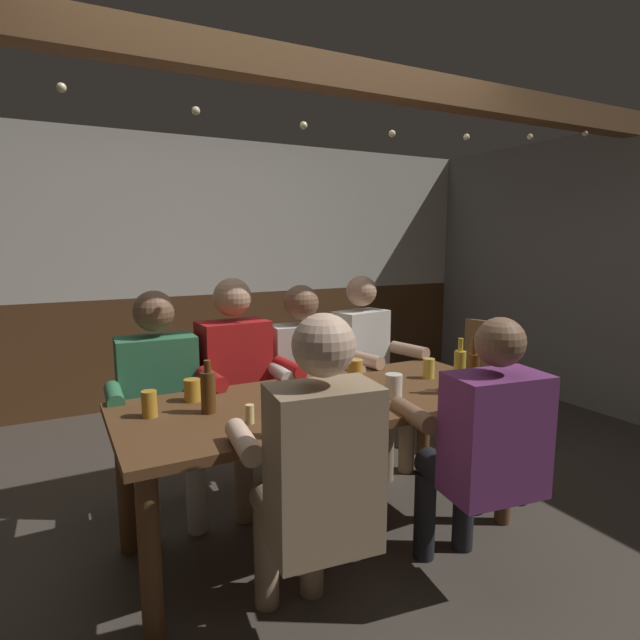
{
  "coord_description": "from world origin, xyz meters",
  "views": [
    {
      "loc": [
        -1.14,
        -2.22,
        1.48
      ],
      "look_at": [
        0.0,
        -0.07,
        1.09
      ],
      "focal_mm": 28.82,
      "sensor_mm": 36.0,
      "label": 1
    }
  ],
  "objects": [
    {
      "name": "string_lights",
      "position": [
        0.0,
        0.1,
        2.08
      ],
      "size": [
        4.19,
        0.04,
        0.19
      ],
      "color": "#F9EAB2"
    },
    {
      "name": "person_4",
      "position": [
        -0.38,
        -0.75,
        0.68
      ],
      "size": [
        0.52,
        0.56,
        1.25
      ],
      "rotation": [
        0.0,
        0.0,
        -0.11
      ],
      "color": "#997F60",
      "rests_on": "ground_plane"
    },
    {
      "name": "pint_glass_1",
      "position": [
        -0.58,
        0.12,
        0.78
      ],
      "size": [
        0.08,
        0.08,
        0.11
      ],
      "primitive_type": "cylinder",
      "color": "gold",
      "rests_on": "dining_table"
    },
    {
      "name": "pint_glass_6",
      "position": [
        0.32,
        0.12,
        0.77
      ],
      "size": [
        0.08,
        0.08,
        0.1
      ],
      "primitive_type": "cylinder",
      "color": "gold",
      "rests_on": "dining_table"
    },
    {
      "name": "pint_glass_4",
      "position": [
        -0.42,
        -0.46,
        0.78
      ],
      "size": [
        0.06,
        0.06,
        0.11
      ],
      "primitive_type": "cylinder",
      "color": "#4C2D19",
      "rests_on": "dining_table"
    },
    {
      "name": "chair_empty_near_right",
      "position": [
        1.61,
        0.44,
        0.48
      ],
      "size": [
        0.56,
        0.56,
        0.88
      ],
      "rotation": [
        0.0,
        0.0,
        -4.38
      ],
      "color": "brown",
      "rests_on": "ground_plane"
    },
    {
      "name": "person_2",
      "position": [
        0.21,
        0.51,
        0.66
      ],
      "size": [
        0.53,
        0.53,
        1.2
      ],
      "rotation": [
        0.0,
        0.0,
        3.04
      ],
      "color": "silver",
      "rests_on": "ground_plane"
    },
    {
      "name": "ceiling_beam",
      "position": [
        0.0,
        0.15,
        2.29
      ],
      "size": [
        5.34,
        0.14,
        0.16
      ],
      "primitive_type": "cube",
      "color": "brown"
    },
    {
      "name": "person_1",
      "position": [
        -0.21,
        0.52,
        0.69
      ],
      "size": [
        0.55,
        0.55,
        1.26
      ],
      "rotation": [
        0.0,
        0.0,
        3.2
      ],
      "color": "#AD1919",
      "rests_on": "ground_plane"
    },
    {
      "name": "back_wall_upper",
      "position": [
        0.0,
        2.48,
        1.67
      ],
      "size": [
        5.94,
        0.12,
        1.4
      ],
      "primitive_type": "cube",
      "color": "beige"
    },
    {
      "name": "table_candle",
      "position": [
        -0.44,
        -0.29,
        0.76
      ],
      "size": [
        0.04,
        0.04,
        0.08
      ],
      "primitive_type": "cylinder",
      "color": "#F9E08C",
      "rests_on": "dining_table"
    },
    {
      "name": "bottle_1",
      "position": [
        0.71,
        -0.37,
        0.83
      ],
      "size": [
        0.06,
        0.06,
        0.27
      ],
      "color": "#593314",
      "rests_on": "dining_table"
    },
    {
      "name": "pint_glass_3",
      "position": [
        0.05,
        -0.36,
        0.8
      ],
      "size": [
        0.07,
        0.07,
        0.15
      ],
      "primitive_type": "cylinder",
      "color": "gold",
      "rests_on": "dining_table"
    },
    {
      "name": "bottle_0",
      "position": [
        -0.56,
        -0.07,
        0.82
      ],
      "size": [
        0.06,
        0.06,
        0.24
      ],
      "color": "#593314",
      "rests_on": "dining_table"
    },
    {
      "name": "ground_plane",
      "position": [
        0.0,
        0.0,
        0.0
      ],
      "size": [
        7.12,
        7.12,
        0.0
      ],
      "primitive_type": "plane",
      "color": "#423A33"
    },
    {
      "name": "pint_glass_5",
      "position": [
        0.3,
        -0.27,
        0.78
      ],
      "size": [
        0.08,
        0.08,
        0.11
      ],
      "primitive_type": "cylinder",
      "color": "white",
      "rests_on": "dining_table"
    },
    {
      "name": "bottle_2",
      "position": [
        0.62,
        -0.37,
        0.84
      ],
      "size": [
        0.06,
        0.06,
        0.28
      ],
      "color": "gold",
      "rests_on": "dining_table"
    },
    {
      "name": "pint_glass_0",
      "position": [
        0.67,
        -0.08,
        0.78
      ],
      "size": [
        0.06,
        0.06,
        0.11
      ],
      "primitive_type": "cylinder",
      "color": "#E5C64C",
      "rests_on": "dining_table"
    },
    {
      "name": "dining_table",
      "position": [
        0.0,
        -0.12,
        0.62
      ],
      "size": [
        1.94,
        0.82,
        0.72
      ],
      "color": "brown",
      "rests_on": "ground_plane"
    },
    {
      "name": "back_wall_wainscot",
      "position": [
        0.0,
        2.48,
        0.49
      ],
      "size": [
        5.94,
        0.12,
        0.97
      ],
      "primitive_type": "cube",
      "color": "brown",
      "rests_on": "ground_plane"
    },
    {
      "name": "person_3",
      "position": [
        0.67,
        0.51,
        0.68
      ],
      "size": [
        0.53,
        0.55,
        1.24
      ],
      "rotation": [
        0.0,
        0.0,
        3.33
      ],
      "color": "silver",
      "rests_on": "ground_plane"
    },
    {
      "name": "pint_glass_2",
      "position": [
        -0.79,
        -0.01,
        0.78
      ],
      "size": [
        0.07,
        0.07,
        0.11
      ],
      "primitive_type": "cylinder",
      "color": "gold",
      "rests_on": "dining_table"
    },
    {
      "name": "plate_0",
      "position": [
        -0.15,
        -0.18,
        0.73
      ],
      "size": [
        0.21,
        0.21,
        0.01
      ],
      "primitive_type": "cylinder",
      "color": "white",
      "rests_on": "dining_table"
    },
    {
      "name": "person_5",
      "position": [
        0.4,
        -0.76,
        0.65
      ],
      "size": [
        0.56,
        0.57,
        1.18
      ],
      "rotation": [
        0.0,
        0.0,
        -0.14
      ],
      "color": "#6B2D66",
      "rests_on": "ground_plane"
    },
    {
      "name": "person_0",
      "position": [
        -0.66,
        0.52,
        0.67
      ],
      "size": [
        0.56,
        0.54,
        1.21
      ],
      "rotation": [
        0.0,
        0.0,
        3.1
      ],
      "color": "#33724C",
      "rests_on": "ground_plane"
    },
    {
      "name": "condiment_caddy",
      "position": [
        -0.21,
        -0.42,
        0.75
      ],
      "size": [
        0.14,
        0.1,
        0.05
      ],
      "primitive_type": "cube",
      "color": "#B2B7BC",
      "rests_on": "dining_table"
    }
  ]
}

